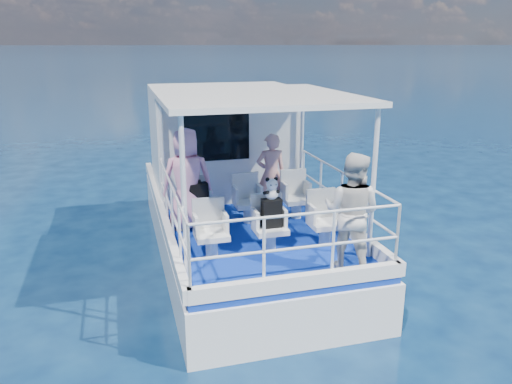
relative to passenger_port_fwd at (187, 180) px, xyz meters
The scene contains 20 objects.
ground 2.06m from the passenger_port_fwd, ahead, with size 2000.00×2000.00×0.00m, color #081F3F.
hull 2.21m from the passenger_port_fwd, 37.83° to the left, with size 3.00×7.00×1.60m, color white.
deck 1.62m from the passenger_port_fwd, 37.83° to the left, with size 2.90×6.90×0.10m, color navy.
cabin 2.38m from the passenger_port_fwd, 63.52° to the left, with size 2.85×2.00×2.20m, color white.
canopy 1.78m from the passenger_port_fwd, 19.77° to the right, with size 3.00×3.20×0.08m, color white.
canopy_posts 1.16m from the passenger_port_fwd, 22.13° to the right, with size 2.77×2.97×2.20m.
railings 1.35m from the passenger_port_fwd, 35.54° to the right, with size 2.84×3.59×1.00m, color white, non-canonical shape.
seat_port_fwd 0.69m from the passenger_port_fwd, ahead, with size 0.48×0.46×0.38m, color silver.
seat_center_fwd 1.25m from the passenger_port_fwd, ahead, with size 0.48×0.46×0.38m, color silver.
seat_stbd_fwd 2.07m from the passenger_port_fwd, ahead, with size 0.48×0.46×0.38m, color silver.
seat_port_aft 1.45m from the passenger_port_fwd, 83.03° to the right, with size 0.48×0.46×0.38m, color silver.
seat_center_aft 1.79m from the passenger_port_fwd, 50.46° to the right, with size 0.48×0.46×0.38m, color silver.
seat_stbd_aft 2.43m from the passenger_port_fwd, 33.19° to the right, with size 0.48×0.46×0.38m, color silver.
passenger_port_fwd is the anchor object (origin of this frame).
passenger_stbd_fwd 1.64m from the passenger_port_fwd, 14.05° to the left, with size 0.55×0.36×1.50m, color #DC958E.
passenger_stbd_aft 2.92m from the passenger_port_fwd, 48.28° to the right, with size 0.81×0.63×1.66m, color silver.
backpack_port 0.32m from the passenger_port_fwd, 22.92° to the right, with size 0.32×0.18×0.43m, color black.
backpack_center 1.69m from the passenger_port_fwd, 49.98° to the right, with size 0.29×0.17×0.44m, color black.
compact_camera 0.18m from the passenger_port_fwd, 22.13° to the right, with size 0.10×0.06×0.06m, color black.
panda 1.68m from the passenger_port_fwd, 50.33° to the right, with size 0.22×0.18×0.33m, color white, non-canonical shape.
Camera 1 is at (-2.10, -7.84, 3.94)m, focal length 35.00 mm.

